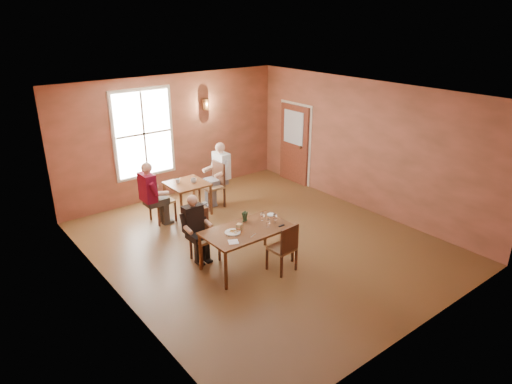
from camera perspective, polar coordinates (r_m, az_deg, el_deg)
ground at (r=9.30m, az=0.77°, el=-6.38°), size 6.00×7.00×0.01m
wall_back at (r=11.51m, az=-10.27°, el=6.88°), size 6.00×0.04×3.00m
wall_front at (r=6.58m, az=20.43°, el=-5.75°), size 6.00×0.04×3.00m
wall_left at (r=7.33m, az=-17.79°, el=-2.55°), size 0.04×7.00×3.00m
wall_right at (r=10.75m, az=13.41°, el=5.58°), size 0.04×7.00×3.00m
ceiling at (r=8.32m, az=0.87°, el=12.16°), size 6.00×7.00×0.04m
window at (r=11.08m, az=-13.87°, el=7.08°), size 1.36×0.10×1.96m
door at (r=12.33m, az=4.75°, el=5.97°), size 0.12×1.04×2.10m
wall_sconce at (r=11.71m, az=-6.33°, el=10.85°), size 0.16×0.16×0.28m
main_table at (r=8.36m, az=-1.10°, el=-6.93°), size 1.58×0.89×0.74m
chair_diner_main at (r=8.54m, az=-6.44°, el=-5.60°), size 0.42×0.42×0.96m
diner_main at (r=8.46m, az=-6.37°, el=-4.89°), size 0.49×0.49×1.22m
chair_empty at (r=8.19m, az=3.24°, el=-6.89°), size 0.44×0.44×0.93m
plate_food at (r=8.06m, az=-2.94°, el=-5.00°), size 0.36×0.36×0.04m
sandwich at (r=8.12m, az=-2.11°, el=-4.49°), size 0.12×0.12×0.11m
goblet_a at (r=8.48m, az=0.79°, el=-3.05°), size 0.08×0.08×0.17m
goblet_b at (r=8.39m, az=2.41°, el=-3.28°), size 0.08×0.08×0.19m
goblet_c at (r=8.22m, az=1.53°, el=-3.91°), size 0.07×0.07×0.17m
menu_stand at (r=8.44m, az=-1.39°, el=-3.11°), size 0.13×0.09×0.19m
knife at (r=7.97m, az=-0.33°, el=-5.44°), size 0.18×0.07×0.00m
napkin at (r=7.76m, az=-2.85°, el=-6.24°), size 0.23×0.23×0.01m
side_plate at (r=8.74m, az=1.90°, el=-2.85°), size 0.21×0.21×0.01m
sunglasses at (r=8.31m, az=3.20°, el=-4.22°), size 0.12×0.04×0.01m
second_table at (r=10.59m, az=-8.50°, el=-0.78°), size 0.85×0.85×0.75m
chair_diner_white at (r=10.83m, az=-5.58°, el=0.83°), size 0.48×0.48×1.08m
diner_white at (r=10.78m, az=-5.49°, el=1.80°), size 0.58×0.58×1.45m
chair_diner_maroon at (r=10.26m, az=-11.68°, el=-0.92°), size 0.45×0.45×1.02m
diner_maroon at (r=10.18m, az=-11.91°, el=0.04°), size 0.56×0.56×1.41m
cup_a at (r=10.44m, az=-7.80°, el=1.43°), size 0.14×0.14×0.10m
cup_b at (r=10.47m, az=-9.77°, el=1.36°), size 0.11×0.11×0.10m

